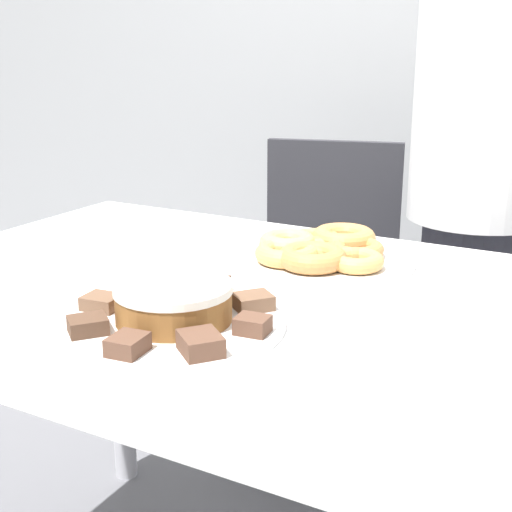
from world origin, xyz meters
TOP-DOWN VIEW (x-y plane):
  - wall_back at (0.00, 1.54)m, footprint 8.00×0.05m
  - table at (0.00, 0.00)m, footprint 1.44×0.88m
  - person_standing at (0.15, 0.78)m, footprint 0.33×0.33m
  - office_chair_left at (-0.26, 0.80)m, footprint 0.54×0.54m
  - plate_cake at (-0.07, -0.19)m, footprint 0.33×0.33m
  - plate_donuts at (-0.02, 0.21)m, footprint 0.36×0.36m
  - frosted_cake at (-0.07, -0.19)m, footprint 0.17×0.17m
  - lamington_0 at (0.03, -0.27)m, footprint 0.08×0.08m
  - lamington_1 at (0.05, -0.17)m, footprint 0.05×0.04m
  - lamington_2 at (0.01, -0.09)m, footprint 0.07×0.07m
  - lamington_3 at (-0.08, -0.06)m, footprint 0.05×0.06m
  - lamington_4 at (-0.17, -0.11)m, footprint 0.06×0.06m
  - lamington_5 at (-0.19, -0.20)m, footprint 0.06×0.05m
  - lamington_6 at (-0.15, -0.28)m, footprint 0.07×0.07m
  - lamington_7 at (-0.06, -0.31)m, footprint 0.05×0.06m
  - donut_0 at (-0.02, 0.21)m, footprint 0.10×0.10m
  - donut_1 at (0.04, 0.24)m, footprint 0.11×0.11m
  - donut_2 at (-0.00, 0.29)m, footprint 0.13×0.13m
  - donut_3 at (-0.05, 0.26)m, footprint 0.11×0.11m
  - donut_4 at (-0.08, 0.21)m, footprint 0.11×0.11m
  - donut_5 at (-0.05, 0.15)m, footprint 0.12×0.12m
  - donut_6 at (0.00, 0.14)m, footprint 0.12×0.12m
  - donut_7 at (0.07, 0.17)m, footprint 0.10×0.10m
  - napkin at (-0.46, 0.10)m, footprint 0.18×0.16m

SIDE VIEW (x-z plane):
  - office_chair_left at x=-0.26m, z-range -0.02..0.87m
  - table at x=0.00m, z-range 0.29..1.05m
  - napkin at x=-0.46m, z-range 0.77..0.78m
  - plate_cake at x=-0.07m, z-range 0.77..0.78m
  - plate_donuts at x=-0.02m, z-range 0.77..0.78m
  - lamington_5 at x=-0.19m, z-range 0.78..0.80m
  - lamington_4 at x=-0.17m, z-range 0.78..0.80m
  - lamington_6 at x=-0.15m, z-range 0.78..0.80m
  - lamington_2 at x=0.01m, z-range 0.78..0.80m
  - lamington_7 at x=-0.06m, z-range 0.78..0.80m
  - lamington_1 at x=0.05m, z-range 0.78..0.80m
  - lamington_3 at x=-0.08m, z-range 0.78..0.81m
  - lamington_0 at x=0.03m, z-range 0.78..0.81m
  - donut_3 at x=-0.05m, z-range 0.78..0.81m
  - donut_7 at x=0.07m, z-range 0.78..0.81m
  - donut_1 at x=0.04m, z-range 0.78..0.81m
  - donut_0 at x=-0.02m, z-range 0.78..0.81m
  - donut_5 at x=-0.05m, z-range 0.78..0.81m
  - person_standing at x=0.15m, z-range 0.04..1.56m
  - donut_6 at x=0.00m, z-range 0.78..0.82m
  - donut_4 at x=-0.08m, z-range 0.78..0.82m
  - donut_2 at x=0.00m, z-range 0.78..0.82m
  - frosted_cake at x=-0.07m, z-range 0.78..0.84m
  - wall_back at x=0.00m, z-range 0.00..2.60m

